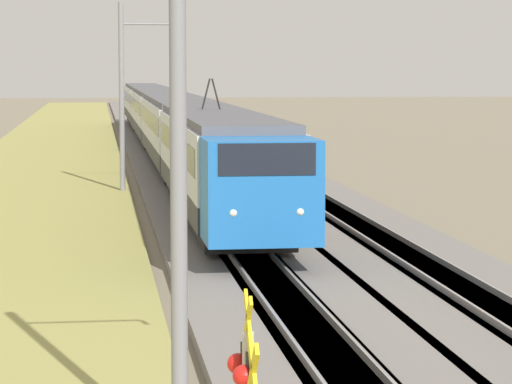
{
  "coord_description": "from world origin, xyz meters",
  "views": [
    {
      "loc": [
        -7.31,
        3.95,
        5.29
      ],
      "look_at": [
        22.74,
        0.0,
        2.14
      ],
      "focal_mm": 85.0,
      "sensor_mm": 36.0,
      "label": 1
    }
  ],
  "objects": [
    {
      "name": "passenger_train",
      "position": [
        62.6,
        0.0,
        2.27
      ],
      "size": [
        83.17,
        2.92,
        4.88
      ],
      "rotation": [
        0.0,
        0.0,
        3.14
      ],
      "color": "blue",
      "rests_on": "ground"
    },
    {
      "name": "track_main",
      "position": [
        50.0,
        0.0,
        0.16
      ],
      "size": [
        240.0,
        1.57,
        0.45
      ],
      "color": "#4C4238",
      "rests_on": "ground"
    },
    {
      "name": "track_adjacent",
      "position": [
        50.0,
        -4.15,
        0.16
      ],
      "size": [
        240.0,
        1.57,
        0.45
      ],
      "color": "#4C4238",
      "rests_on": "ground"
    },
    {
      "name": "catenary_mast_near",
      "position": [
        8.17,
        2.86,
        4.35
      ],
      "size": [
        0.22,
        2.56,
        8.42
      ],
      "color": "slate",
      "rests_on": "ground"
    },
    {
      "name": "catenary_mast_mid",
      "position": [
        43.49,
        2.86,
        4.11
      ],
      "size": [
        0.22,
        2.56,
        7.94
      ],
      "color": "slate",
      "rests_on": "ground"
    },
    {
      "name": "ballast_adjacent",
      "position": [
        50.0,
        -4.15,
        0.15
      ],
      "size": [
        240.0,
        4.4,
        0.3
      ],
      "color": "slate",
      "rests_on": "ground"
    },
    {
      "name": "ballast_main",
      "position": [
        50.0,
        0.0,
        0.15
      ],
      "size": [
        240.0,
        4.4,
        0.3
      ],
      "color": "slate",
      "rests_on": "ground"
    },
    {
      "name": "grass_verge",
      "position": [
        50.0,
        6.73,
        0.06
      ],
      "size": [
        240.0,
        8.23,
        0.12
      ],
      "color": "#99934C",
      "rests_on": "ground"
    }
  ]
}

